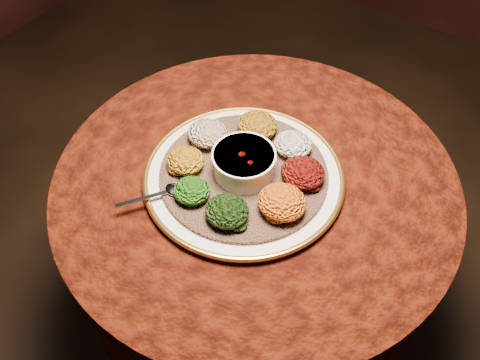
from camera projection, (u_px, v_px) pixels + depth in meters
The scene contains 13 objects.
table at pixel (254, 223), 1.39m from camera, with size 0.96×0.96×0.73m.
platter at pixel (244, 177), 1.24m from camera, with size 0.59×0.59×0.02m.
injera at pixel (244, 174), 1.24m from camera, with size 0.39×0.39×0.01m, color #895E44.
stew_bowl at pixel (244, 162), 1.21m from camera, with size 0.15×0.15×0.06m.
spoon at pixel (170, 191), 1.19m from camera, with size 0.11×0.13×0.01m.
portion_ayib at pixel (293, 144), 1.26m from camera, with size 0.09×0.09×0.04m, color beige.
portion_kitfo at pixel (303, 173), 1.20m from camera, with size 0.10×0.09×0.05m, color black.
portion_tikil at pixel (282, 202), 1.14m from camera, with size 0.11×0.10×0.05m, color #C37310.
portion_gomen at pixel (227, 211), 1.13m from camera, with size 0.10×0.09×0.05m, color black.
portion_mixveg at pixel (192, 191), 1.17m from camera, with size 0.08×0.08×0.04m, color #902F09.
portion_kik at pixel (186, 160), 1.23m from camera, with size 0.09×0.08×0.04m, color #B77610.
portion_timatim at pixel (208, 133), 1.28m from camera, with size 0.10×0.09×0.05m, color maroon.
portion_shiro at pixel (257, 125), 1.30m from camera, with size 0.10×0.10×0.05m, color #83590F.
Camera 1 is at (0.43, -0.70, 1.69)m, focal length 40.00 mm.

